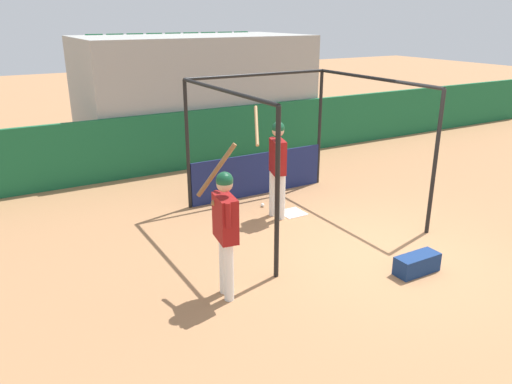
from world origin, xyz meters
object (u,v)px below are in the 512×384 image
Objects in this scene: equipment_bag at (417,264)px; baseball at (263,205)px; player_batter at (277,160)px; player_waiting at (225,223)px.

baseball is at bearing 99.99° from equipment_bag.
player_batter is at bearing -93.97° from baseball.
player_waiting is at bearing -128.97° from baseball.
player_batter is 0.98× the size of player_waiting.
player_batter reaches higher than equipment_bag.
player_batter is 2.85× the size of equipment_bag.
equipment_bag is 3.47m from baseball.
player_batter is 1.20m from baseball.
equipment_bag is at bearing -98.33° from player_waiting.
player_batter is 3.07m from equipment_bag.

